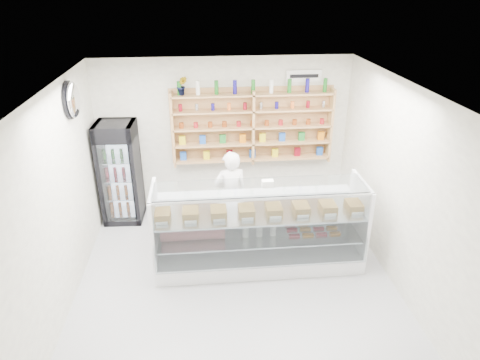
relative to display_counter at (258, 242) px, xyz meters
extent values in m
plane|color=#A5A5AA|center=(-0.38, -0.54, -0.36)|extent=(5.00, 5.00, 0.00)
plane|color=white|center=(-0.38, -0.54, 2.44)|extent=(5.00, 5.00, 0.00)
plane|color=white|center=(-0.38, 1.96, 1.04)|extent=(4.50, 0.00, 4.50)
plane|color=white|center=(-0.38, -3.04, 1.04)|extent=(4.50, 0.00, 4.50)
plane|color=white|center=(-2.63, -0.54, 1.04)|extent=(0.00, 5.00, 5.00)
plane|color=white|center=(1.87, -0.54, 1.04)|extent=(0.00, 5.00, 5.00)
cube|color=white|center=(0.00, -0.01, -0.24)|extent=(3.07, 0.87, 0.26)
cube|color=white|center=(0.00, 0.39, 0.21)|extent=(3.07, 0.05, 0.64)
cube|color=silver|center=(0.00, -0.01, 0.16)|extent=(2.95, 0.77, 0.02)
cube|color=silver|center=(0.00, -0.01, 0.54)|extent=(3.01, 0.80, 0.02)
cube|color=silver|center=(0.00, -0.43, 0.43)|extent=(3.01, 0.12, 1.07)
cube|color=silver|center=(0.00, -0.06, 0.97)|extent=(3.01, 0.61, 0.01)
imported|color=white|center=(-0.36, 0.81, 0.40)|extent=(0.62, 0.46, 1.53)
cube|color=black|center=(-2.23, 1.59, 0.54)|extent=(0.68, 0.66, 1.81)
cube|color=#36053A|center=(-2.22, 1.29, 1.31)|extent=(0.64, 0.06, 0.25)
cube|color=silver|center=(-2.21, 1.27, 0.46)|extent=(0.55, 0.04, 1.43)
cube|color=tan|center=(-1.28, 1.80, 1.23)|extent=(0.04, 0.28, 1.33)
cube|color=tan|center=(0.12, 1.80, 1.23)|extent=(0.04, 0.28, 1.33)
cube|color=tan|center=(1.52, 1.80, 1.23)|extent=(0.04, 0.28, 1.33)
cube|color=tan|center=(0.12, 1.80, 0.64)|extent=(2.80, 0.28, 0.03)
cube|color=tan|center=(0.12, 1.80, 0.94)|extent=(2.80, 0.28, 0.03)
cube|color=tan|center=(0.12, 1.80, 1.24)|extent=(2.80, 0.28, 0.03)
cube|color=tan|center=(0.12, 1.80, 1.54)|extent=(2.80, 0.28, 0.03)
cube|color=tan|center=(0.12, 1.80, 1.82)|extent=(2.80, 0.28, 0.03)
imported|color=#1E6626|center=(-1.08, 1.80, 1.99)|extent=(0.18, 0.15, 0.32)
ellipsoid|color=silver|center=(-2.55, 0.66, 2.09)|extent=(0.15, 0.50, 0.50)
cube|color=white|center=(1.02, 1.93, 2.09)|extent=(0.62, 0.03, 0.20)
camera|label=1|loc=(-0.80, -5.38, 3.62)|focal=32.00mm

